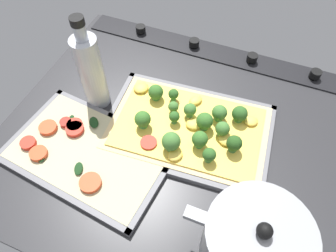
{
  "coord_description": "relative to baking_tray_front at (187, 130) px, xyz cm",
  "views": [
    {
      "loc": [
        -10.66,
        36.59,
        58.04
      ],
      "look_at": [
        3.67,
        0.83,
        4.14
      ],
      "focal_mm": 33.08,
      "sensor_mm": 36.0,
      "label": 1
    }
  ],
  "objects": [
    {
      "name": "ground_plane",
      "position": [
        -0.23,
        2.34,
        -1.87
      ],
      "size": [
        81.76,
        66.84,
        3.0
      ],
      "primitive_type": "cube",
      "color": "#28282B"
    },
    {
      "name": "stove_control_panel",
      "position": [
        -0.23,
        -27.58,
        0.18
      ],
      "size": [
        78.49,
        7.0,
        2.6
      ],
      "color": "black",
      "rests_on": "ground_plane"
    },
    {
      "name": "baking_tray_front",
      "position": [
        0.0,
        0.0,
        0.0
      ],
      "size": [
        38.89,
        27.32,
        1.3
      ],
      "color": "slate",
      "rests_on": "ground_plane"
    },
    {
      "name": "broccoli_pizza",
      "position": [
        -0.46,
        -0.02,
        1.81
      ],
      "size": [
        36.32,
        24.75,
        5.99
      ],
      "color": "#D3B77F",
      "rests_on": "baking_tray_front"
    },
    {
      "name": "baking_tray_back",
      "position": [
        17.44,
        13.73,
        0.01
      ],
      "size": [
        36.42,
        25.47,
        1.3
      ],
      "color": "slate",
      "rests_on": "ground_plane"
    },
    {
      "name": "veggie_pizza_back",
      "position": [
        18.2,
        13.67,
        0.75
      ],
      "size": [
        33.77,
        22.82,
        1.9
      ],
      "color": "tan",
      "rests_on": "baking_tray_back"
    },
    {
      "name": "cooking_pot",
      "position": [
        -18.6,
        21.53,
        6.12
      ],
      "size": [
        23.54,
        16.67,
        15.24
      ],
      "color": "gray",
      "rests_on": "ground_plane"
    },
    {
      "name": "oil_bottle",
      "position": [
        23.07,
        -0.41,
        9.55
      ],
      "size": [
        5.63,
        5.63,
        23.59
      ],
      "color": "#B7BCC6",
      "rests_on": "ground_plane"
    }
  ]
}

